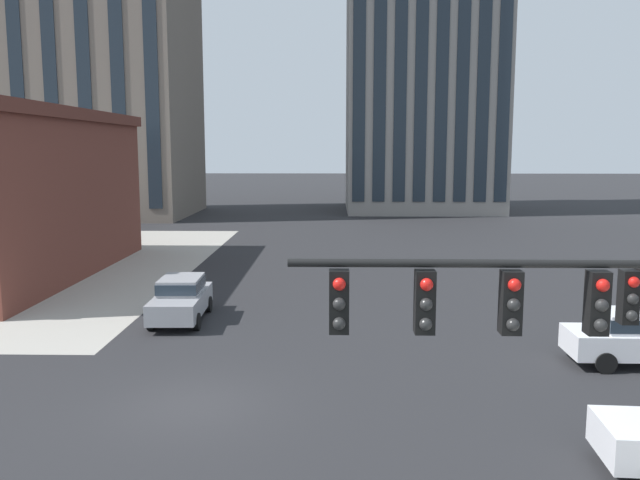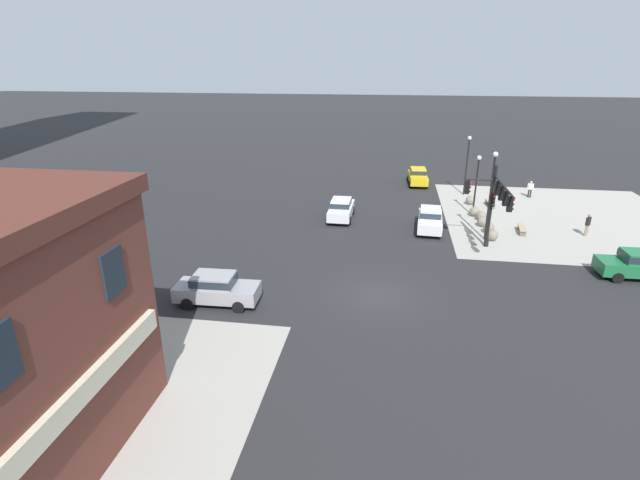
{
  "view_description": "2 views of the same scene",
  "coord_description": "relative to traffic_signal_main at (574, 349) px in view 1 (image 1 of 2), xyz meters",
  "views": [
    {
      "loc": [
        3.72,
        -16.25,
        6.6
      ],
      "look_at": [
        3.31,
        2.52,
        3.98
      ],
      "focal_mm": 36.86,
      "sensor_mm": 36.0,
      "label": 1
    },
    {
      "loc": [
        -23.63,
        -0.45,
        12.21
      ],
      "look_at": [
        1.99,
        3.49,
        2.33
      ],
      "focal_mm": 26.66,
      "sensor_mm": 36.0,
      "label": 2
    }
  ],
  "objects": [
    {
      "name": "ground_plane",
      "position": [
        -7.17,
        7.06,
        -3.75
      ],
      "size": [
        320.0,
        320.0,
        0.0
      ],
      "primitive_type": "plane",
      "color": "#262628"
    },
    {
      "name": "traffic_signal_main",
      "position": [
        0.0,
        0.0,
        0.0
      ],
      "size": [
        5.68,
        2.09,
        5.71
      ],
      "color": "black",
      "rests_on": "ground"
    },
    {
      "name": "car_main_northbound_near",
      "position": [
        5.91,
        10.51,
        -2.83
      ],
      "size": [
        4.42,
        1.93,
        1.68
      ],
      "color": "silver",
      "rests_on": "ground"
    },
    {
      "name": "car_cross_eastbound",
      "position": [
        -9.36,
        15.46,
        -2.83
      ],
      "size": [
        1.99,
        4.45,
        1.68
      ],
      "color": "#99999E",
      "rests_on": "ground"
    }
  ]
}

